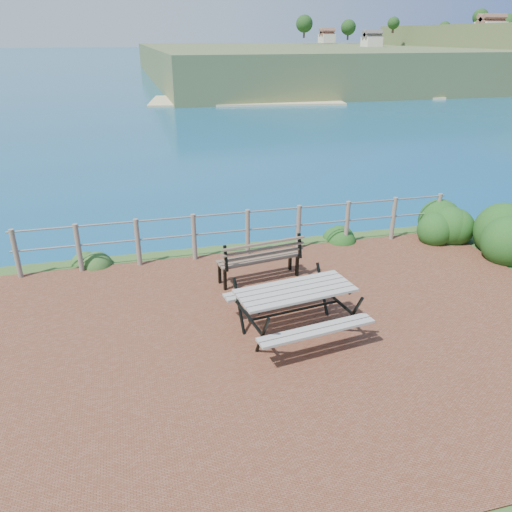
{
  "coord_description": "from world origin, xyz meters",
  "views": [
    {
      "loc": [
        -2.32,
        -6.33,
        4.38
      ],
      "look_at": [
        -0.27,
        1.58,
        0.75
      ],
      "focal_mm": 35.0,
      "sensor_mm": 36.0,
      "label": 1
    }
  ],
  "objects": [
    {
      "name": "ocean",
      "position": [
        0.0,
        200.0,
        0.0
      ],
      "size": [
        1200.0,
        1200.0,
        0.0
      ],
      "primitive_type": "plane",
      "color": "#146E79",
      "rests_on": "ground"
    },
    {
      "name": "shrub_lip_east",
      "position": [
        2.4,
        3.73,
        0.0
      ],
      "size": [
        0.69,
        0.69,
        0.4
      ],
      "primitive_type": "ellipsoid",
      "color": "#194214",
      "rests_on": "ground"
    },
    {
      "name": "shrub_right_front",
      "position": [
        5.25,
        2.05,
        0.0
      ],
      "size": [
        1.36,
        1.36,
        1.93
      ],
      "primitive_type": "ellipsoid",
      "color": "#194214",
      "rests_on": "ground"
    },
    {
      "name": "ground",
      "position": [
        0.0,
        0.0,
        0.0
      ],
      "size": [
        10.0,
        7.0,
        0.12
      ],
      "primitive_type": "cube",
      "color": "brown",
      "rests_on": "ground"
    },
    {
      "name": "safety_railing",
      "position": [
        0.0,
        3.35,
        0.57
      ],
      "size": [
        9.4,
        0.1,
        1.0
      ],
      "color": "#6B5B4C",
      "rests_on": "ground"
    },
    {
      "name": "park_bench",
      "position": [
        -0.09,
        2.08,
        0.6
      ],
      "size": [
        1.67,
        0.65,
        0.92
      ],
      "rotation": [
        0.0,
        0.0,
        0.15
      ],
      "color": "brown",
      "rests_on": "ground"
    },
    {
      "name": "picnic_table",
      "position": [
        -0.02,
        0.11,
        0.49
      ],
      "size": [
        1.91,
        1.57,
        0.77
      ],
      "rotation": [
        0.0,
        0.0,
        0.14
      ],
      "color": "gray",
      "rests_on": "ground"
    },
    {
      "name": "shrub_lip_west",
      "position": [
        -3.38,
        3.77,
        0.0
      ],
      "size": [
        0.71,
        0.71,
        0.42
      ],
      "primitive_type": "ellipsoid",
      "color": "#24531F",
      "rests_on": "ground"
    },
    {
      "name": "shrub_right_edge",
      "position": [
        4.46,
        3.2,
        0.0
      ],
      "size": [
        1.11,
        1.11,
        1.59
      ],
      "primitive_type": "ellipsoid",
      "color": "#194214",
      "rests_on": "ground"
    }
  ]
}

